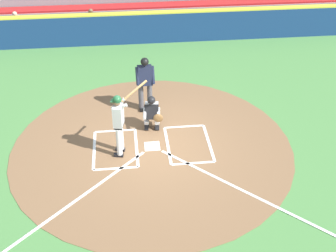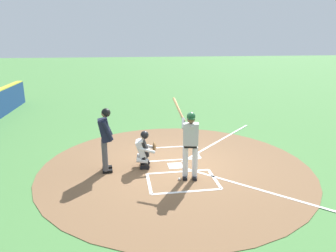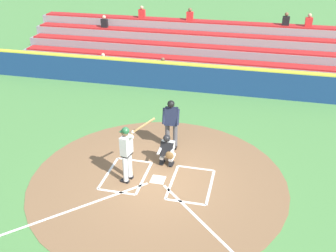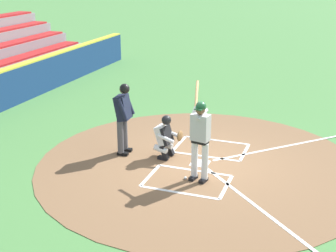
# 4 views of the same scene
# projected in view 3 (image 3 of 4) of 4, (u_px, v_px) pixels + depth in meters

# --- Properties ---
(ground_plane) EXTENTS (120.00, 120.00, 0.00)m
(ground_plane) POSITION_uv_depth(u_px,v_px,m) (158.00, 180.00, 12.38)
(ground_plane) COLOR #4C8442
(dirt_circle) EXTENTS (8.00, 8.00, 0.01)m
(dirt_circle) POSITION_uv_depth(u_px,v_px,m) (158.00, 180.00, 12.38)
(dirt_circle) COLOR brown
(dirt_circle) RESTS_ON ground
(home_plate_and_chalk) EXTENTS (7.93, 4.91, 0.01)m
(home_plate_and_chalk) POSITION_uv_depth(u_px,v_px,m) (150.00, 196.00, 11.62)
(home_plate_and_chalk) COLOR white
(home_plate_and_chalk) RESTS_ON dirt_circle
(batter) EXTENTS (1.03, 0.57, 2.13)m
(batter) POSITION_uv_depth(u_px,v_px,m) (127.00, 150.00, 11.86)
(batter) COLOR white
(batter) RESTS_ON ground
(catcher) EXTENTS (0.59, 0.65, 1.13)m
(catcher) POSITION_uv_depth(u_px,v_px,m) (167.00, 149.00, 12.89)
(catcher) COLOR black
(catcher) RESTS_ON ground
(plate_umpire) EXTENTS (0.60, 0.44, 1.86)m
(plate_umpire) POSITION_uv_depth(u_px,v_px,m) (171.00, 121.00, 13.64)
(plate_umpire) COLOR #4C4C51
(plate_umpire) RESTS_ON ground
(baseball) EXTENTS (0.07, 0.07, 0.07)m
(baseball) POSITION_uv_depth(u_px,v_px,m) (129.00, 174.00, 12.62)
(baseball) COLOR white
(baseball) RESTS_ON ground
(backstop_wall) EXTENTS (22.00, 0.36, 1.31)m
(backstop_wall) POSITION_uv_depth(u_px,v_px,m) (198.00, 78.00, 18.56)
(backstop_wall) COLOR navy
(backstop_wall) RESTS_ON ground
(bleacher_stand) EXTENTS (20.00, 4.25, 3.00)m
(bleacher_stand) POSITION_uv_depth(u_px,v_px,m) (208.00, 54.00, 21.29)
(bleacher_stand) COLOR gray
(bleacher_stand) RESTS_ON ground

